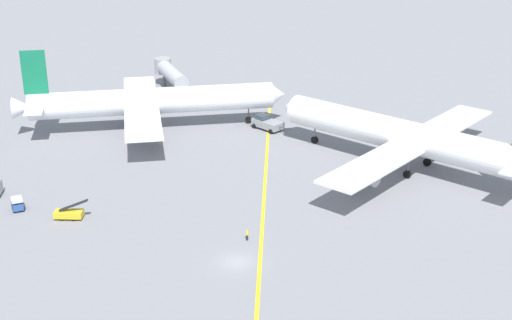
{
  "coord_description": "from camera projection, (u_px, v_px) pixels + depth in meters",
  "views": [
    {
      "loc": [
        -5.29,
        -78.96,
        45.72
      ],
      "look_at": [
        4.8,
        24.4,
        4.0
      ],
      "focal_mm": 50.1,
      "sensor_mm": 36.0,
      "label": 1
    }
  ],
  "objects": [
    {
      "name": "gse_baggage_cart_near_cluster",
      "position": [
        17.0,
        204.0,
        104.22
      ],
      "size": [
        2.34,
        3.08,
        1.71
      ],
      "color": "#2D5199",
      "rests_on": "ground"
    },
    {
      "name": "jet_bridge",
      "position": [
        170.0,
        72.0,
        159.69
      ],
      "size": [
        7.8,
        18.04,
        6.24
      ],
      "color": "#B7B7BC",
      "rests_on": "ground"
    },
    {
      "name": "airliner_being_pushed",
      "position": [
        405.0,
        137.0,
        117.4
      ],
      "size": [
        39.61,
        39.77,
        17.17
      ],
      "color": "white",
      "rests_on": "ground"
    },
    {
      "name": "ground_plane",
      "position": [
        237.0,
        262.0,
        90.44
      ],
      "size": [
        600.0,
        600.0,
        0.0
      ],
      "primitive_type": "plane",
      "color": "gray"
    },
    {
      "name": "ground_crew_wing_walker_right",
      "position": [
        247.0,
        235.0,
        95.53
      ],
      "size": [
        0.45,
        0.37,
        1.6
      ],
      "color": "black",
      "rests_on": "ground"
    },
    {
      "name": "taxiway_stripe",
      "position": [
        262.0,
        225.0,
        100.06
      ],
      "size": [
        16.56,
        118.99,
        0.01
      ],
      "primitive_type": "cube",
      "rotation": [
        0.0,
        0.0,
        -0.13
      ],
      "color": "yellow",
      "rests_on": "ground"
    },
    {
      "name": "pushback_tug",
      "position": [
        267.0,
        123.0,
        137.08
      ],
      "size": [
        7.14,
        8.22,
        2.99
      ],
      "color": "gray",
      "rests_on": "ground"
    },
    {
      "name": "airliner_at_gate_left",
      "position": [
        150.0,
        102.0,
        135.69
      ],
      "size": [
        51.54,
        40.11,
        16.19
      ],
      "color": "white",
      "rests_on": "ground"
    },
    {
      "name": "gse_belt_loader_portside",
      "position": [
        69.0,
        213.0,
        101.52
      ],
      "size": [
        5.04,
        2.32,
        3.02
      ],
      "color": "gold",
      "rests_on": "ground"
    }
  ]
}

